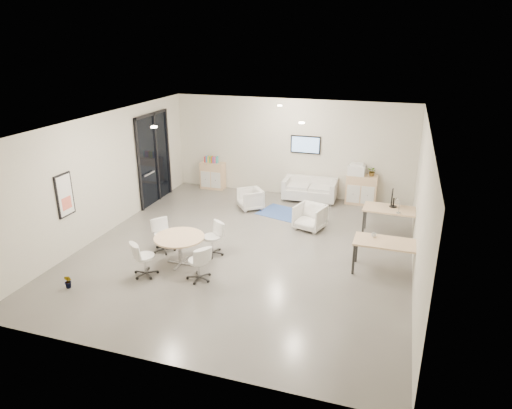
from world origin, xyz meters
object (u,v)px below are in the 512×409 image
object	(u,v)px
sideboard_left	(213,176)
loveseat	(310,190)
sideboard_right	(361,190)
armchair_right	(310,216)
armchair_left	(250,198)
desk_front	(387,245)
round_table	(179,240)
desk_rear	(392,212)

from	to	relation	value
sideboard_left	loveseat	distance (m)	3.50
sideboard_right	loveseat	size ratio (longest dim) A/B	0.56
sideboard_right	armchair_right	distance (m)	2.74
sideboard_left	armchair_left	xyz separation A→B (m)	(1.89, -1.52, -0.11)
loveseat	desk_front	bearing A→B (deg)	-59.28
sideboard_right	round_table	bearing A→B (deg)	-123.34
loveseat	armchair_right	bearing A→B (deg)	-79.18
desk_front	armchair_left	bearing A→B (deg)	146.31
sideboard_left	armchair_right	world-z (taller)	sideboard_left
sideboard_left	desk_rear	bearing A→B (deg)	-20.71
sideboard_right	loveseat	bearing A→B (deg)	-173.91
sideboard_right	round_table	world-z (taller)	sideboard_right
armchair_right	sideboard_right	bearing A→B (deg)	81.29
armchair_left	desk_rear	bearing A→B (deg)	41.39
loveseat	desk_rear	bearing A→B (deg)	-39.76
loveseat	armchair_right	xyz separation A→B (m)	(0.48, -2.32, 0.04)
armchair_left	round_table	xyz separation A→B (m)	(-0.40, -3.99, 0.27)
sideboard_left	sideboard_right	world-z (taller)	sideboard_right
loveseat	desk_rear	xyz separation A→B (m)	(2.64, -2.13, 0.36)
armchair_left	armchair_right	world-z (taller)	armchair_right
armchair_right	desk_rear	distance (m)	2.19
loveseat	round_table	world-z (taller)	loveseat
sideboard_left	desk_rear	world-z (taller)	sideboard_left
armchair_right	round_table	bearing A→B (deg)	-113.62
armchair_right	round_table	size ratio (longest dim) A/B	0.66
armchair_left	round_table	distance (m)	4.02
loveseat	round_table	size ratio (longest dim) A/B	1.46
desk_front	desk_rear	bearing A→B (deg)	89.87
sideboard_left	desk_rear	size ratio (longest dim) A/B	0.61
sideboard_left	round_table	bearing A→B (deg)	-74.78
loveseat	armchair_left	size ratio (longest dim) A/B	2.42
desk_front	round_table	xyz separation A→B (m)	(-4.60, -1.09, -0.05)
loveseat	desk_front	xyz separation A→B (m)	(2.60, -4.24, 0.34)
armchair_left	armchair_right	xyz separation A→B (m)	(2.08, -0.98, 0.03)
sideboard_left	armchair_left	world-z (taller)	sideboard_left
sideboard_left	loveseat	bearing A→B (deg)	-3.08
armchair_left	armchair_right	size ratio (longest dim) A/B	0.92
desk_front	loveseat	bearing A→B (deg)	122.47
sideboard_left	round_table	size ratio (longest dim) A/B	0.80
desk_rear	round_table	world-z (taller)	desk_rear
loveseat	desk_rear	size ratio (longest dim) A/B	1.11
loveseat	armchair_left	bearing A→B (deg)	-141.04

